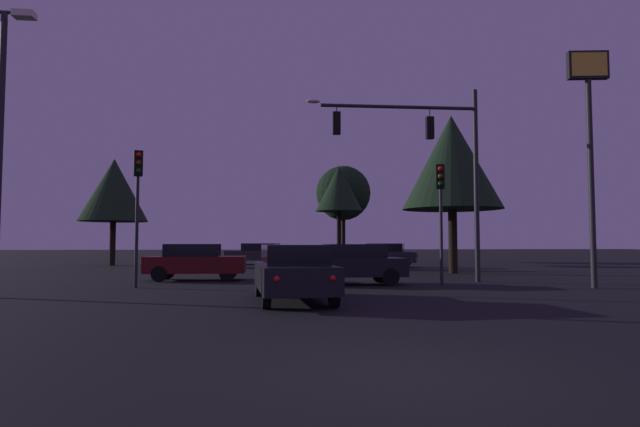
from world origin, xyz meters
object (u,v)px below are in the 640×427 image
(car_nearside_lane, at_px, (293,272))
(car_parked_lot, at_px, (384,255))
(car_far_lane, at_px, (259,253))
(traffic_light_corner_left, at_px, (138,191))
(traffic_signal_mast_arm, at_px, (430,151))
(tree_left_far, at_px, (339,189))
(parking_lot_lamp_post, at_px, (1,115))
(store_sign_illuminated, at_px, (589,117))
(car_crossing_right, at_px, (352,263))
(traffic_light_corner_right, at_px, (441,200))
(car_crossing_left, at_px, (195,261))
(tree_right_cluster, at_px, (114,190))
(tree_behind_sign, at_px, (452,162))
(tree_center_horizon, at_px, (343,193))

(car_nearside_lane, height_order, car_parked_lot, same)
(car_far_lane, bearing_deg, traffic_light_corner_left, -102.36)
(traffic_signal_mast_arm, xyz_separation_m, tree_left_far, (-1.18, 17.66, 0.31))
(parking_lot_lamp_post, distance_m, tree_left_far, 25.44)
(parking_lot_lamp_post, bearing_deg, car_parked_lot, 47.19)
(store_sign_illuminated, bearing_deg, car_crossing_right, 164.16)
(tree_left_far, bearing_deg, car_crossing_right, -96.74)
(traffic_signal_mast_arm, relative_size, car_crossing_right, 1.89)
(traffic_signal_mast_arm, relative_size, traffic_light_corner_right, 1.75)
(traffic_signal_mast_arm, distance_m, car_crossing_left, 10.72)
(traffic_light_corner_right, height_order, car_crossing_right, traffic_light_corner_right)
(car_far_lane, height_order, tree_right_cluster, tree_right_cluster)
(car_parked_lot, distance_m, tree_right_cluster, 19.07)
(car_crossing_right, xyz_separation_m, tree_behind_sign, (6.37, 6.34, 4.95))
(car_parked_lot, bearing_deg, car_far_lane, 150.01)
(traffic_light_corner_left, height_order, tree_left_far, tree_left_far)
(traffic_light_corner_left, bearing_deg, car_parked_lot, 48.63)
(traffic_signal_mast_arm, height_order, store_sign_illuminated, store_sign_illuminated)
(car_parked_lot, xyz_separation_m, tree_behind_sign, (2.05, -6.70, 4.94))
(car_crossing_left, bearing_deg, tree_center_horizon, 66.02)
(tree_center_horizon, bearing_deg, car_nearside_lane, -101.26)
(tree_behind_sign, relative_size, tree_center_horizon, 1.00)
(traffic_light_corner_left, bearing_deg, tree_center_horizon, 65.97)
(car_nearside_lane, relative_size, tree_left_far, 0.61)
(tree_behind_sign, bearing_deg, tree_left_far, 109.17)
(car_parked_lot, bearing_deg, car_nearside_lane, -110.39)
(tree_left_far, xyz_separation_m, tree_right_cluster, (-15.93, -1.11, -0.39))
(traffic_signal_mast_arm, height_order, car_far_lane, traffic_signal_mast_arm)
(car_nearside_lane, distance_m, tree_left_far, 24.53)
(traffic_light_corner_left, relative_size, car_parked_lot, 1.05)
(store_sign_illuminated, distance_m, tree_right_cluster, 29.40)
(traffic_light_corner_left, height_order, tree_right_cluster, tree_right_cluster)
(car_crossing_left, bearing_deg, traffic_light_corner_right, -21.17)
(car_nearside_lane, distance_m, tree_center_horizon, 30.53)
(traffic_signal_mast_arm, relative_size, tree_center_horizon, 0.95)
(tree_center_horizon, bearing_deg, car_crossing_right, -97.97)
(car_crossing_right, distance_m, tree_behind_sign, 10.25)
(car_nearside_lane, bearing_deg, tree_right_cluster, 116.63)
(car_far_lane, xyz_separation_m, parking_lot_lamp_post, (-7.22, -21.08, 4.50))
(car_nearside_lane, distance_m, car_crossing_right, 5.76)
(traffic_signal_mast_arm, xyz_separation_m, traffic_light_corner_right, (-0.14, -1.54, -2.12))
(traffic_light_corner_right, distance_m, tree_behind_sign, 8.22)
(parking_lot_lamp_post, bearing_deg, car_far_lane, 71.09)
(car_far_lane, height_order, tree_left_far, tree_left_far)
(tree_behind_sign, bearing_deg, tree_center_horizon, 99.34)
(traffic_signal_mast_arm, height_order, parking_lot_lamp_post, parking_lot_lamp_post)
(store_sign_illuminated, relative_size, tree_behind_sign, 1.02)
(tree_left_far, bearing_deg, car_crossing_left, -118.15)
(car_far_lane, relative_size, tree_right_cluster, 0.66)
(traffic_light_corner_right, xyz_separation_m, store_sign_illuminated, (4.93, -1.51, 2.86))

